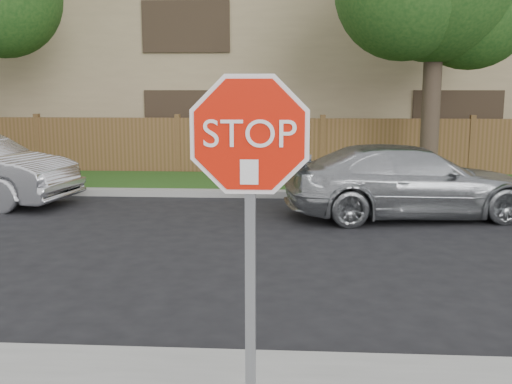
{
  "coord_description": "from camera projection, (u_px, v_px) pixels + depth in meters",
  "views": [
    {
      "loc": [
        -0.75,
        -5.04,
        2.43
      ],
      "look_at": [
        -1.02,
        -0.9,
        1.7
      ],
      "focal_mm": 42.0,
      "sensor_mm": 36.0,
      "label": 1
    }
  ],
  "objects": [
    {
      "name": "far_curb",
      "position": [
        328.0,
        195.0,
        13.33
      ],
      "size": [
        70.0,
        0.3,
        0.15
      ],
      "primitive_type": "cube",
      "color": "gray",
      "rests_on": "ground"
    },
    {
      "name": "grass_strip",
      "position": [
        325.0,
        183.0,
        14.95
      ],
      "size": [
        70.0,
        3.0,
        0.12
      ],
      "primitive_type": "cube",
      "color": "#1E4714",
      "rests_on": "ground"
    },
    {
      "name": "fence",
      "position": [
        322.0,
        148.0,
        16.4
      ],
      "size": [
        70.0,
        0.12,
        1.6
      ],
      "primitive_type": "cube",
      "color": "brown",
      "rests_on": "ground"
    },
    {
      "name": "stop_sign",
      "position": [
        250.0,
        187.0,
        3.62
      ],
      "size": [
        1.01,
        0.13,
        2.55
      ],
      "color": "gray",
      "rests_on": "sidewalk_near"
    },
    {
      "name": "apartment_building",
      "position": [
        317.0,
        56.0,
        21.43
      ],
      "size": [
        35.2,
        9.2,
        7.2
      ],
      "color": "#9D8861",
      "rests_on": "ground"
    },
    {
      "name": "ground",
      "position": [
        377.0,
        364.0,
        5.33
      ],
      "size": [
        90.0,
        90.0,
        0.0
      ],
      "primitive_type": "plane",
      "color": "black",
      "rests_on": "ground"
    },
    {
      "name": "sedan_right",
      "position": [
        410.0,
        181.0,
        11.28
      ],
      "size": [
        4.93,
        2.6,
        1.36
      ],
      "primitive_type": "imported",
      "rotation": [
        0.0,
        0.0,
        1.72
      ],
      "color": "#9A9DA0",
      "rests_on": "ground"
    }
  ]
}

